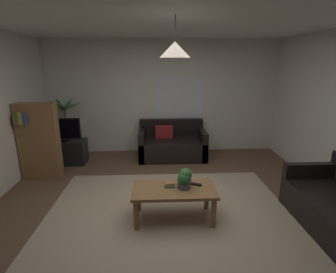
{
  "coord_description": "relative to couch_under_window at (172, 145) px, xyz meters",
  "views": [
    {
      "loc": [
        -0.18,
        -3.33,
        2.08
      ],
      "look_at": [
        0.0,
        0.3,
        1.05
      ],
      "focal_mm": 27.99,
      "sensor_mm": 36.0,
      "label": 1
    }
  ],
  "objects": [
    {
      "name": "floor",
      "position": [
        -0.19,
        -2.29,
        -0.28
      ],
      "size": [
        5.35,
        5.56,
        0.02
      ],
      "primitive_type": "cube",
      "color": "brown",
      "rests_on": "ground"
    },
    {
      "name": "rug",
      "position": [
        -0.19,
        -2.49,
        -0.27
      ],
      "size": [
        3.48,
        3.06,
        0.01
      ],
      "primitive_type": "cube",
      "color": "tan",
      "rests_on": "ground"
    },
    {
      "name": "remote_on_table_0",
      "position": [
        0.18,
        -2.37,
        0.19
      ],
      "size": [
        0.17,
        0.12,
        0.02
      ],
      "primitive_type": "cube",
      "rotation": [
        0.0,
        0.0,
        4.24
      ],
      "color": "black",
      "rests_on": "coffee_table"
    },
    {
      "name": "bookshelf_corner",
      "position": [
        -2.49,
        -0.96,
        0.44
      ],
      "size": [
        0.7,
        0.31,
        1.4
      ],
      "color": "olive",
      "rests_on": "ground"
    },
    {
      "name": "couch_under_window",
      "position": [
        0.0,
        0.0,
        0.0
      ],
      "size": [
        1.47,
        0.85,
        0.82
      ],
      "color": "black",
      "rests_on": "ground"
    },
    {
      "name": "book_on_table_0",
      "position": [
        -0.19,
        -2.4,
        0.19
      ],
      "size": [
        0.15,
        0.11,
        0.03
      ],
      "primitive_type": "cube",
      "rotation": [
        0.0,
        0.0,
        -0.13
      ],
      "color": "#387247",
      "rests_on": "coffee_table"
    },
    {
      "name": "potted_plant_on_table",
      "position": [
        0.01,
        -2.45,
        0.32
      ],
      "size": [
        0.2,
        0.2,
        0.28
      ],
      "color": "#4C4C51",
      "rests_on": "coffee_table"
    },
    {
      "name": "window_pane",
      "position": [
        0.21,
        0.48,
        1.0
      ],
      "size": [
        1.13,
        0.01,
        1.0
      ],
      "primitive_type": "cube",
      "color": "white"
    },
    {
      "name": "ceiling",
      "position": [
        -0.19,
        -2.29,
        2.34
      ],
      "size": [
        5.35,
        5.56,
        0.02
      ],
      "primitive_type": "cube",
      "color": "white"
    },
    {
      "name": "tv",
      "position": [
        -2.31,
        -0.28,
        0.47
      ],
      "size": [
        0.77,
        0.16,
        0.48
      ],
      "color": "black",
      "rests_on": "tv_stand"
    },
    {
      "name": "book_on_table_1",
      "position": [
        -0.19,
        -2.39,
        0.22
      ],
      "size": [
        0.13,
        0.11,
        0.03
      ],
      "primitive_type": "cube",
      "rotation": [
        0.0,
        0.0,
        0.16
      ],
      "color": "#99663F",
      "rests_on": "coffee_table"
    },
    {
      "name": "pendant_lamp",
      "position": [
        -0.13,
        -2.45,
        1.95
      ],
      "size": [
        0.37,
        0.37,
        0.47
      ],
      "color": "black"
    },
    {
      "name": "tv_stand",
      "position": [
        -2.31,
        -0.26,
        -0.02
      ],
      "size": [
        0.9,
        0.44,
        0.5
      ],
      "primitive_type": "cube",
      "color": "black",
      "rests_on": "ground"
    },
    {
      "name": "coffee_table",
      "position": [
        -0.13,
        -2.45,
        0.11
      ],
      "size": [
        1.12,
        0.58,
        0.46
      ],
      "color": "olive",
      "rests_on": "ground"
    },
    {
      "name": "potted_palm_corner",
      "position": [
        -2.4,
        0.26,
        0.3
      ],
      "size": [
        0.73,
        0.78,
        1.38
      ],
      "color": "#B77051",
      "rests_on": "ground"
    },
    {
      "name": "wall_back",
      "position": [
        -0.19,
        0.52,
        1.03
      ],
      "size": [
        5.47,
        0.06,
        2.6
      ],
      "primitive_type": "cube",
      "color": "silver",
      "rests_on": "ground"
    }
  ]
}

